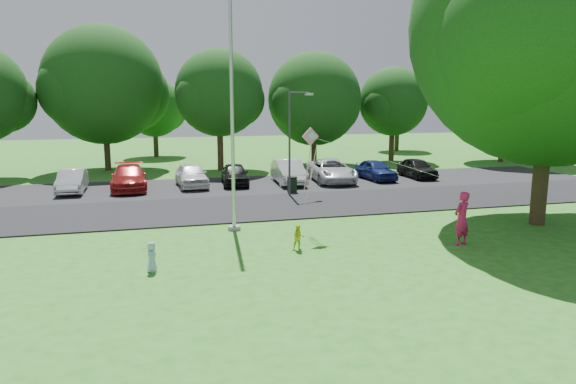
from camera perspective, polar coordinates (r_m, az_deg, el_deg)
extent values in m
plane|color=#276C1C|center=(16.71, 8.90, -7.48)|extent=(120.00, 120.00, 0.00)
cube|color=black|center=(24.93, 0.49, -1.46)|extent=(60.00, 6.00, 0.06)
cube|color=black|center=(31.13, -2.74, 0.83)|extent=(42.00, 7.00, 0.06)
cylinder|color=#B7BABF|center=(19.77, -6.26, 9.99)|extent=(0.14, 0.14, 10.00)
cylinder|color=gray|center=(20.37, -6.00, -3.99)|extent=(0.50, 0.50, 0.16)
cylinder|color=#3F3F44|center=(27.13, 0.17, 5.37)|extent=(0.11, 0.11, 5.59)
cylinder|color=#3F3F44|center=(27.44, 1.28, 10.97)|extent=(1.24, 0.55, 0.08)
cube|color=silver|center=(27.84, 2.36, 10.82)|extent=(0.47, 0.34, 0.13)
cylinder|color=black|center=(28.23, 0.46, 0.73)|extent=(0.54, 0.54, 0.87)
cylinder|color=black|center=(28.16, 0.46, 1.65)|extent=(0.58, 0.58, 0.05)
cylinder|color=#332316|center=(23.23, 26.27, 1.67)|extent=(0.62, 0.62, 4.07)
sphere|color=#0F370F|center=(23.23, 27.43, 16.17)|extent=(10.98, 10.98, 10.98)
sphere|color=#0F370F|center=(20.71, 25.29, 15.69)|extent=(6.59, 6.59, 6.59)
sphere|color=#0F370F|center=(20.86, 24.24, 13.79)|extent=(5.71, 5.71, 5.71)
sphere|color=#0F370F|center=(38.95, -29.15, 8.83)|extent=(4.18, 4.18, 4.18)
cylinder|color=#332316|center=(40.02, -19.47, 4.58)|extent=(0.44, 0.44, 3.19)
sphere|color=#0F370F|center=(39.89, -19.85, 11.12)|extent=(8.50, 8.50, 8.50)
sphere|color=#0F370F|center=(40.63, -16.97, 10.35)|extent=(5.53, 5.53, 5.53)
sphere|color=#0F370F|center=(38.99, -22.47, 10.38)|extent=(5.10, 5.10, 5.10)
cylinder|color=#332316|center=(37.90, -7.53, 4.97)|extent=(0.44, 0.44, 3.43)
sphere|color=#0F370F|center=(37.77, -7.67, 10.88)|extent=(6.27, 6.27, 6.27)
sphere|color=#0F370F|center=(38.59, -5.67, 10.20)|extent=(4.07, 4.07, 4.07)
sphere|color=#0F370F|center=(36.84, -9.46, 10.37)|extent=(3.76, 3.76, 3.76)
cylinder|color=#332316|center=(40.86, 2.91, 4.86)|extent=(0.44, 0.44, 2.66)
sphere|color=#0F370F|center=(40.69, 2.96, 10.29)|extent=(7.27, 7.27, 7.27)
sphere|color=#0F370F|center=(41.91, 4.79, 9.52)|extent=(4.72, 4.72, 4.72)
sphere|color=#0F370F|center=(39.40, 1.33, 9.79)|extent=(4.36, 4.36, 4.36)
cylinder|color=#332316|center=(44.20, 11.43, 5.30)|extent=(0.44, 0.44, 3.02)
sphere|color=#0F370F|center=(44.06, 11.59, 9.83)|extent=(5.67, 5.67, 5.67)
sphere|color=#0F370F|center=(45.15, 12.71, 9.24)|extent=(3.68, 3.68, 3.68)
sphere|color=#0F370F|center=(42.93, 10.63, 9.48)|extent=(3.40, 3.40, 3.40)
cylinder|color=#332316|center=(46.64, 22.68, 5.21)|extent=(0.44, 0.44, 3.42)
sphere|color=#0F370F|center=(46.55, 23.08, 11.08)|extent=(8.77, 8.77, 8.77)
sphere|color=#0F370F|center=(48.45, 24.25, 10.15)|extent=(5.70, 5.70, 5.70)
sphere|color=#0F370F|center=(44.60, 22.12, 10.66)|extent=(5.26, 5.26, 5.26)
cylinder|color=#332316|center=(54.92, 27.78, 5.18)|extent=(0.44, 0.44, 2.92)
sphere|color=#0F370F|center=(54.81, 28.12, 9.33)|extent=(7.24, 7.24, 7.24)
sphere|color=#0F370F|center=(56.45, 28.79, 8.71)|extent=(4.70, 4.70, 4.70)
sphere|color=#0F370F|center=(53.17, 27.60, 9.00)|extent=(4.34, 4.34, 4.34)
cylinder|color=#332316|center=(66.74, 26.96, 5.76)|extent=(0.44, 0.44, 2.60)
sphere|color=#0F370F|center=(66.64, 27.17, 8.43)|extent=(5.20, 5.20, 5.20)
sphere|color=#0F370F|center=(67.81, 27.59, 8.08)|extent=(3.38, 3.38, 3.38)
sphere|color=#0F370F|center=(65.46, 26.85, 8.22)|extent=(3.12, 3.12, 3.12)
cylinder|color=#332316|center=(48.67, -14.47, 5.35)|extent=(0.44, 0.44, 2.60)
sphere|color=#0F370F|center=(48.53, -14.64, 9.02)|extent=(5.20, 5.20, 5.20)
sphere|color=#0F370F|center=(49.08, -13.24, 8.63)|extent=(3.38, 3.38, 3.38)
sphere|color=#0F370F|center=(47.88, -15.87, 8.64)|extent=(3.12, 3.12, 3.12)
cylinder|color=#332316|center=(54.08, 12.00, 5.88)|extent=(0.44, 0.44, 2.60)
sphere|color=#0F370F|center=(53.95, 12.12, 9.18)|extent=(5.20, 5.20, 5.20)
sphere|color=#0F370F|center=(54.96, 12.96, 8.76)|extent=(3.38, 3.38, 3.38)
sphere|color=#0F370F|center=(52.91, 11.42, 8.92)|extent=(3.12, 3.12, 3.12)
imported|color=silver|center=(30.55, -22.88, 1.13)|extent=(1.36, 3.83, 1.26)
imported|color=maroon|center=(30.40, -17.26, 1.54)|extent=(2.05, 4.80, 1.38)
imported|color=silver|center=(30.55, -10.68, 1.86)|extent=(1.85, 4.13, 1.38)
imported|color=black|center=(30.85, -5.95, 1.97)|extent=(1.85, 3.90, 1.29)
imported|color=silver|center=(31.26, 0.06, 2.29)|extent=(1.79, 4.49, 1.45)
imported|color=silver|center=(32.08, 4.83, 2.41)|extent=(2.77, 5.25, 1.41)
imported|color=navy|center=(33.25, 9.72, 2.45)|extent=(1.72, 3.83, 1.28)
imported|color=black|center=(34.75, 14.12, 2.61)|extent=(1.62, 3.78, 1.27)
imported|color=#C41A52|center=(18.96, 18.74, -2.81)|extent=(0.82, 0.69, 1.91)
imported|color=yellow|center=(17.44, 1.19, -5.08)|extent=(0.46, 0.37, 0.89)
imported|color=#91B1DF|center=(15.81, -14.91, -6.98)|extent=(0.32, 0.47, 0.91)
cube|color=pink|center=(19.07, 2.50, 6.19)|extent=(0.68, 0.15, 0.68)
cube|color=#8CC6E5|center=(19.06, 2.67, 6.25)|extent=(0.33, 0.08, 0.33)
cylinder|color=white|center=(18.69, 10.67, 3.56)|extent=(4.69, 2.84, 1.56)
cylinder|color=pink|center=(19.15, 2.19, 2.71)|extent=(0.22, 0.28, 1.81)
cylinder|color=pink|center=(19.28, 2.71, 2.33)|extent=(0.25, 0.47, 2.06)
cylinder|color=pink|center=(19.15, 2.54, 1.85)|extent=(0.27, 0.69, 2.30)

